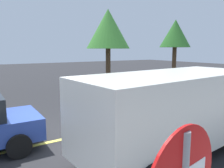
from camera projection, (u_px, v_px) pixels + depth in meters
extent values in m
plane|color=#262628|center=(42.00, 144.00, 6.71)|extent=(80.00, 80.00, 0.00)
cube|color=#E0D14C|center=(124.00, 126.00, 8.29)|extent=(28.00, 0.16, 0.01)
cube|color=silver|center=(171.00, 108.00, 5.81)|extent=(5.34, 2.41, 1.82)
cube|color=black|center=(105.00, 105.00, 4.51)|extent=(0.31, 1.85, 0.80)
cylinder|color=black|center=(93.00, 146.00, 5.69)|extent=(0.78, 0.32, 0.76)
cylinder|color=black|center=(179.00, 120.00, 7.79)|extent=(0.78, 0.32, 0.76)
cylinder|color=black|center=(19.00, 146.00, 5.83)|extent=(0.64, 0.22, 0.64)
cylinder|color=black|center=(9.00, 126.00, 7.33)|extent=(0.64, 0.22, 0.64)
cylinder|color=#513823|center=(174.00, 65.00, 18.54)|extent=(0.34, 0.34, 2.96)
cone|color=#286023|center=(175.00, 33.00, 18.14)|extent=(2.47, 2.47, 2.20)
cylinder|color=#513823|center=(108.00, 69.00, 15.75)|extent=(0.33, 0.33, 2.85)
cone|color=#387A2D|center=(108.00, 29.00, 15.33)|extent=(2.99, 2.99, 2.66)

